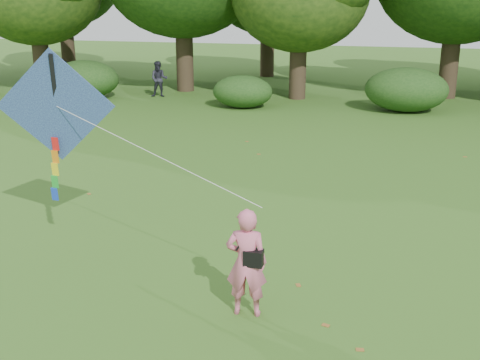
# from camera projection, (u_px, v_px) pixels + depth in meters

# --- Properties ---
(ground) EXTENTS (100.00, 100.00, 0.00)m
(ground) POSITION_uv_depth(u_px,v_px,m) (234.00, 302.00, 10.01)
(ground) COLOR #265114
(ground) RESTS_ON ground
(man_kite_flyer) EXTENTS (0.69, 0.49, 1.79)m
(man_kite_flyer) POSITION_uv_depth(u_px,v_px,m) (246.00, 263.00, 9.41)
(man_kite_flyer) COLOR #D96685
(man_kite_flyer) RESTS_ON ground
(bystander_left) EXTENTS (0.96, 0.82, 1.73)m
(bystander_left) POSITION_uv_depth(u_px,v_px,m) (159.00, 79.00, 29.17)
(bystander_left) COLOR #272633
(bystander_left) RESTS_ON ground
(crossbody_bag) EXTENTS (0.43, 0.20, 0.71)m
(crossbody_bag) POSITION_uv_depth(u_px,v_px,m) (253.00, 257.00, 9.32)
(crossbody_bag) COLOR black
(crossbody_bag) RESTS_ON ground
(flying_kite) EXTENTS (5.47, 2.12, 3.03)m
(flying_kite) POSITION_uv_depth(u_px,v_px,m) (56.00, 109.00, 11.39)
(flying_kite) COLOR #2853AD
(flying_kite) RESTS_ON ground
(shrub_band) EXTENTS (39.15, 3.22, 1.88)m
(shrub_band) POSITION_uv_depth(u_px,v_px,m) (318.00, 89.00, 26.22)
(shrub_band) COLOR #264919
(shrub_band) RESTS_ON ground
(fallen_leaves) EXTENTS (10.00, 14.85, 0.01)m
(fallen_leaves) POSITION_uv_depth(u_px,v_px,m) (307.00, 221.00, 13.54)
(fallen_leaves) COLOR brown
(fallen_leaves) RESTS_ON ground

